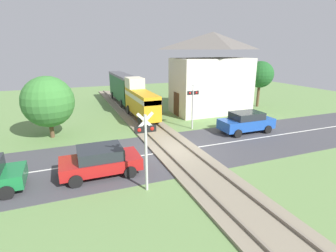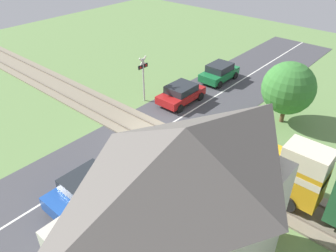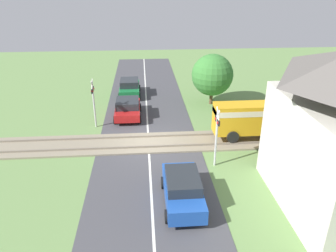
{
  "view_description": "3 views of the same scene",
  "coord_description": "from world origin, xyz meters",
  "px_view_note": "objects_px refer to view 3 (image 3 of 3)",
  "views": [
    {
      "loc": [
        -5.81,
        -13.38,
        5.89
      ],
      "look_at": [
        0.0,
        1.25,
        1.2
      ],
      "focal_mm": 28.0,
      "sensor_mm": 36.0,
      "label": 1
    },
    {
      "loc": [
        12.34,
        12.0,
        11.68
      ],
      "look_at": [
        0.0,
        1.25,
        1.2
      ],
      "focal_mm": 35.0,
      "sensor_mm": 36.0,
      "label": 2
    },
    {
      "loc": [
        18.65,
        -0.23,
        9.68
      ],
      "look_at": [
        0.0,
        1.25,
        1.2
      ],
      "focal_mm": 35.0,
      "sensor_mm": 36.0,
      "label": 3
    }
  ],
  "objects_px": {
    "car_behind_queue": "(130,87)",
    "pedestrian_by_station": "(303,144)",
    "car_far_side": "(183,189)",
    "crossing_signal_west_approach": "(93,98)",
    "train": "(327,111)",
    "crossing_signal_east_approach": "(217,130)",
    "car_near_crossing": "(128,108)"
  },
  "relations": [
    {
      "from": "crossing_signal_west_approach",
      "to": "car_behind_queue",
      "type": "bearing_deg",
      "value": 161.62
    },
    {
      "from": "car_near_crossing",
      "to": "car_behind_queue",
      "type": "xyz_separation_m",
      "value": [
        -5.06,
        0.0,
        0.03
      ]
    },
    {
      "from": "car_behind_queue",
      "to": "pedestrian_by_station",
      "type": "bearing_deg",
      "value": 41.34
    },
    {
      "from": "car_far_side",
      "to": "crossing_signal_west_approach",
      "type": "height_order",
      "value": "crossing_signal_west_approach"
    },
    {
      "from": "crossing_signal_west_approach",
      "to": "pedestrian_by_station",
      "type": "height_order",
      "value": "crossing_signal_west_approach"
    },
    {
      "from": "train",
      "to": "car_far_side",
      "type": "xyz_separation_m",
      "value": [
        6.16,
        -10.09,
        -1.08
      ]
    },
    {
      "from": "train",
      "to": "car_far_side",
      "type": "distance_m",
      "value": 11.87
    },
    {
      "from": "train",
      "to": "crossing_signal_east_approach",
      "type": "height_order",
      "value": "crossing_signal_east_approach"
    },
    {
      "from": "car_near_crossing",
      "to": "crossing_signal_west_approach",
      "type": "xyz_separation_m",
      "value": [
        1.62,
        -2.22,
        1.47
      ]
    },
    {
      "from": "car_near_crossing",
      "to": "crossing_signal_east_approach",
      "type": "relative_size",
      "value": 1.08
    },
    {
      "from": "crossing_signal_west_approach",
      "to": "pedestrian_by_station",
      "type": "xyz_separation_m",
      "value": [
        5.21,
        12.69,
        -1.42
      ]
    },
    {
      "from": "train",
      "to": "car_behind_queue",
      "type": "distance_m",
      "value": 16.18
    },
    {
      "from": "train",
      "to": "pedestrian_by_station",
      "type": "bearing_deg",
      "value": -47.64
    },
    {
      "from": "car_near_crossing",
      "to": "car_far_side",
      "type": "distance_m",
      "value": 11.1
    },
    {
      "from": "train",
      "to": "car_behind_queue",
      "type": "xyz_separation_m",
      "value": [
        -9.62,
        -12.97,
        -1.1
      ]
    },
    {
      "from": "car_far_side",
      "to": "crossing_signal_west_approach",
      "type": "xyz_separation_m",
      "value": [
        -9.09,
        -5.1,
        1.41
      ]
    },
    {
      "from": "car_near_crossing",
      "to": "pedestrian_by_station",
      "type": "relative_size",
      "value": 2.18
    },
    {
      "from": "car_far_side",
      "to": "crossing_signal_west_approach",
      "type": "relative_size",
      "value": 1.14
    },
    {
      "from": "car_far_side",
      "to": "crossing_signal_west_approach",
      "type": "distance_m",
      "value": 10.52
    },
    {
      "from": "car_far_side",
      "to": "pedestrian_by_station",
      "type": "xyz_separation_m",
      "value": [
        -3.88,
        7.58,
        -0.01
      ]
    },
    {
      "from": "car_behind_queue",
      "to": "crossing_signal_east_approach",
      "type": "height_order",
      "value": "crossing_signal_east_approach"
    },
    {
      "from": "train",
      "to": "crossing_signal_east_approach",
      "type": "xyz_separation_m",
      "value": [
        2.93,
        -7.87,
        0.33
      ]
    },
    {
      "from": "crossing_signal_west_approach",
      "to": "train",
      "type": "bearing_deg",
      "value": 79.07
    },
    {
      "from": "car_near_crossing",
      "to": "car_far_side",
      "type": "bearing_deg",
      "value": 15.04
    },
    {
      "from": "car_near_crossing",
      "to": "crossing_signal_east_approach",
      "type": "distance_m",
      "value": 9.18
    },
    {
      "from": "car_behind_queue",
      "to": "pedestrian_by_station",
      "type": "distance_m",
      "value": 15.84
    },
    {
      "from": "car_near_crossing",
      "to": "train",
      "type": "bearing_deg",
      "value": 70.64
    },
    {
      "from": "car_behind_queue",
      "to": "pedestrian_by_station",
      "type": "height_order",
      "value": "pedestrian_by_station"
    },
    {
      "from": "car_behind_queue",
      "to": "car_far_side",
      "type": "bearing_deg",
      "value": 10.35
    },
    {
      "from": "car_far_side",
      "to": "car_behind_queue",
      "type": "height_order",
      "value": "car_far_side"
    },
    {
      "from": "car_far_side",
      "to": "car_behind_queue",
      "type": "relative_size",
      "value": 1.08
    },
    {
      "from": "crossing_signal_west_approach",
      "to": "crossing_signal_east_approach",
      "type": "xyz_separation_m",
      "value": [
        5.87,
        7.32,
        0.0
      ]
    }
  ]
}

